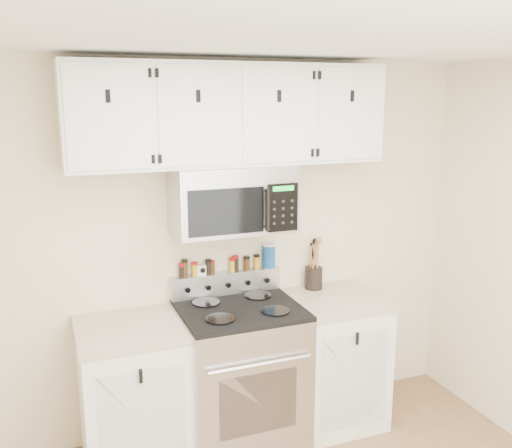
{
  "coord_description": "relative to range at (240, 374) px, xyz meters",
  "views": [
    {
      "loc": [
        -1.14,
        -1.79,
        2.27
      ],
      "look_at": [
        0.12,
        1.45,
        1.48
      ],
      "focal_mm": 40.0,
      "sensor_mm": 36.0,
      "label": 1
    }
  ],
  "objects": [
    {
      "name": "back_wall",
      "position": [
        0.0,
        0.32,
        0.76
      ],
      "size": [
        3.5,
        0.01,
        2.5
      ],
      "primitive_type": "cube",
      "color": "beige",
      "rests_on": "floor"
    },
    {
      "name": "ceiling",
      "position": [
        0.0,
        -1.43,
        2.01
      ],
      "size": [
        3.5,
        3.5,
        0.01
      ],
      "primitive_type": "cube",
      "color": "white",
      "rests_on": "back_wall"
    },
    {
      "name": "range",
      "position": [
        0.0,
        0.0,
        0.0
      ],
      "size": [
        0.76,
        0.65,
        1.1
      ],
      "color": "#B7B7BA",
      "rests_on": "floor"
    },
    {
      "name": "base_cabinet_left",
      "position": [
        -0.69,
        0.02,
        -0.03
      ],
      "size": [
        0.64,
        0.62,
        0.92
      ],
      "color": "white",
      "rests_on": "floor"
    },
    {
      "name": "base_cabinet_right",
      "position": [
        0.69,
        0.02,
        -0.03
      ],
      "size": [
        0.64,
        0.62,
        0.92
      ],
      "color": "white",
      "rests_on": "floor"
    },
    {
      "name": "microwave",
      "position": [
        0.0,
        0.13,
        1.14
      ],
      "size": [
        0.76,
        0.44,
        0.42
      ],
      "color": "#9E9EA3",
      "rests_on": "back_wall"
    },
    {
      "name": "upper_cabinets",
      "position": [
        -0.0,
        0.15,
        1.66
      ],
      "size": [
        2.0,
        0.35,
        0.62
      ],
      "color": "white",
      "rests_on": "back_wall"
    },
    {
      "name": "utensil_crock",
      "position": [
        0.64,
        0.23,
        0.52
      ],
      "size": [
        0.12,
        0.12,
        0.36
      ],
      "color": "black",
      "rests_on": "base_cabinet_right"
    },
    {
      "name": "kitchen_timer",
      "position": [
        -0.17,
        0.28,
        0.65
      ],
      "size": [
        0.07,
        0.06,
        0.07
      ],
      "primitive_type": "cube",
      "rotation": [
        0.0,
        0.0,
        -0.23
      ],
      "color": "white",
      "rests_on": "range"
    },
    {
      "name": "salt_canister",
      "position": [
        0.31,
        0.28,
        0.7
      ],
      "size": [
        0.09,
        0.09,
        0.17
      ],
      "color": "#144D8E",
      "rests_on": "range"
    },
    {
      "name": "spice_jar_0",
      "position": [
        -0.3,
        0.28,
        0.66
      ],
      "size": [
        0.04,
        0.04,
        0.09
      ],
      "color": "black",
      "rests_on": "range"
    },
    {
      "name": "spice_jar_1",
      "position": [
        -0.28,
        0.28,
        0.67
      ],
      "size": [
        0.04,
        0.04,
        0.12
      ],
      "color": "#462A10",
      "rests_on": "range"
    },
    {
      "name": "spice_jar_2",
      "position": [
        -0.22,
        0.28,
        0.66
      ],
      "size": [
        0.04,
        0.04,
        0.09
      ],
      "color": "gold",
      "rests_on": "range"
    },
    {
      "name": "spice_jar_3",
      "position": [
        -0.12,
        0.28,
        0.66
      ],
      "size": [
        0.04,
        0.04,
        0.1
      ],
      "color": "black",
      "rests_on": "range"
    },
    {
      "name": "spice_jar_4",
      "position": [
        -0.1,
        0.28,
        0.66
      ],
      "size": [
        0.04,
        0.04,
        0.09
      ],
      "color": "#3D2B0E",
      "rests_on": "range"
    },
    {
      "name": "spice_jar_5",
      "position": [
        0.05,
        0.28,
        0.66
      ],
      "size": [
        0.04,
        0.04,
        0.09
      ],
      "color": "gold",
      "rests_on": "range"
    },
    {
      "name": "spice_jar_6",
      "position": [
        0.07,
        0.28,
        0.67
      ],
      "size": [
        0.05,
        0.05,
        0.11
      ],
      "color": "black",
      "rests_on": "range"
    },
    {
      "name": "spice_jar_7",
      "position": [
        0.15,
        0.28,
        0.66
      ],
      "size": [
        0.04,
        0.04,
        0.09
      ],
      "color": "#462810",
      "rests_on": "range"
    },
    {
      "name": "spice_jar_8",
      "position": [
        0.22,
        0.28,
        0.66
      ],
      "size": [
        0.04,
        0.04,
        0.1
      ],
      "color": "orange",
      "rests_on": "range"
    }
  ]
}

